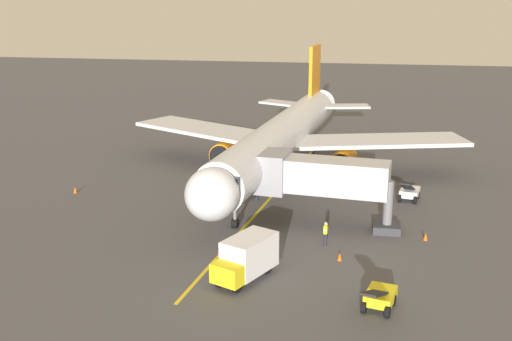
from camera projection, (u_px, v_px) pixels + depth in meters
The scene contains 12 objects.
ground_plane at pixel (263, 177), 59.59m from camera, with size 220.00×220.00×0.00m, color #4C4C4F.
apron_lead_in_line at pixel (270, 198), 53.32m from camera, with size 0.24×40.00×0.01m, color yellow.
airplane at pixel (281, 138), 58.19m from camera, with size 34.61×40.35×11.50m.
jet_bridge at pixel (313, 177), 46.36m from camera, with size 11.51×4.00×5.40m.
ground_crew_marshaller at pixel (326, 233), 43.03m from camera, with size 0.31×0.43×1.71m.
ground_crew_wing_walker at pixel (256, 190), 52.69m from camera, with size 0.45×0.35×1.71m.
belt_loader_near_nose at pixel (379, 297), 34.27m from camera, with size 2.19×4.73×2.32m.
belt_loader_starboard_side at pixel (409, 192), 52.75m from camera, with size 2.07×4.72×2.32m.
box_truck_rear_apron at pixel (246, 258), 37.72m from camera, with size 3.66×5.00×2.62m.
safety_cone_nose_left at pixel (340, 257), 40.66m from camera, with size 0.32×0.32×0.55m, color #F2590F.
safety_cone_nose_right at pixel (75, 190), 54.78m from camera, with size 0.32×0.32×0.55m, color #F2590F.
safety_cone_wing_port at pixel (426, 237), 44.08m from camera, with size 0.32×0.32×0.55m, color #F2590F.
Camera 1 is at (-9.87, 56.36, 16.69)m, focal length 43.42 mm.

